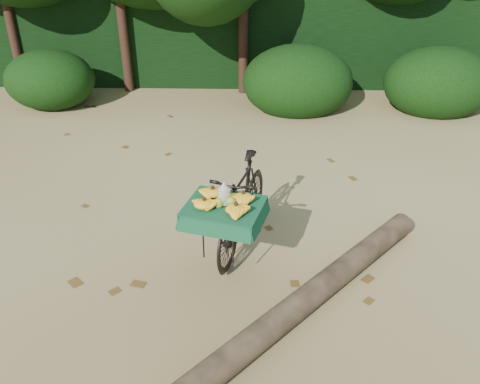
{
  "coord_description": "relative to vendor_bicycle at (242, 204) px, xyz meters",
  "views": [
    {
      "loc": [
        0.72,
        -4.63,
        3.28
      ],
      "look_at": [
        0.6,
        -0.2,
        0.77
      ],
      "focal_mm": 38.0,
      "sensor_mm": 36.0,
      "label": 1
    }
  ],
  "objects": [
    {
      "name": "ground",
      "position": [
        -0.61,
        0.01,
        -0.51
      ],
      "size": [
        80.0,
        80.0,
        0.0
      ],
      "primitive_type": "plane",
      "color": "tan",
      "rests_on": "ground"
    },
    {
      "name": "vendor_bicycle",
      "position": [
        0.0,
        0.0,
        0.0
      ],
      "size": [
        1.02,
        1.81,
        1.0
      ],
      "rotation": [
        0.0,
        0.0,
        -0.27
      ],
      "color": "black",
      "rests_on": "ground"
    },
    {
      "name": "fallen_log",
      "position": [
        0.68,
        -0.97,
        -0.38
      ],
      "size": [
        2.47,
        2.66,
        0.24
      ],
      "primitive_type": "cylinder",
      "rotation": [
        1.57,
        0.0,
        -0.74
      ],
      "color": "brown",
      "rests_on": "ground"
    },
    {
      "name": "hedge_backdrop",
      "position": [
        -0.61,
        6.31,
        0.39
      ],
      "size": [
        26.0,
        1.8,
        1.8
      ],
      "primitive_type": "cube",
      "color": "black",
      "rests_on": "ground"
    },
    {
      "name": "bush_clumps",
      "position": [
        -0.11,
        4.31,
        -0.06
      ],
      "size": [
        8.8,
        1.7,
        0.9
      ],
      "primitive_type": null,
      "color": "black",
      "rests_on": "ground"
    },
    {
      "name": "leaf_litter",
      "position": [
        -0.61,
        0.66,
        -0.5
      ],
      "size": [
        7.0,
        7.3,
        0.01
      ],
      "primitive_type": null,
      "color": "#523A15",
      "rests_on": "ground"
    }
  ]
}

